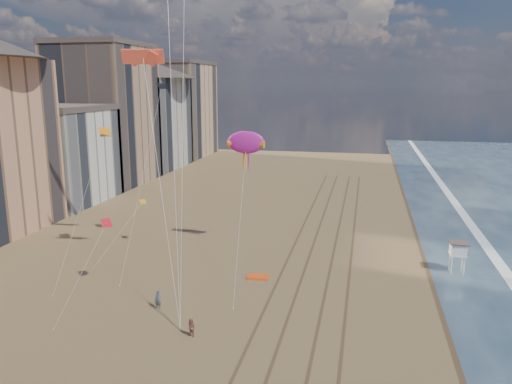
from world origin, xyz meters
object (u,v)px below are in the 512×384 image
show_kite (246,143)px  kite_flyer_a (158,300)px  lifeguard_stand (458,249)px  kite_flyer_b (191,328)px  grounded_kite (258,277)px

show_kite → kite_flyer_a: size_ratio=11.19×
lifeguard_stand → kite_flyer_a: size_ratio=1.91×
kite_flyer_a → kite_flyer_b: 6.45m
grounded_kite → kite_flyer_a: (-7.44, -9.49, 0.80)m
kite_flyer_a → grounded_kite: bearing=53.2°
grounded_kite → show_kite: (-3.27, 8.20, 13.55)m
show_kite → kite_flyer_b: show_kite is taller
grounded_kite → kite_flyer_a: 12.08m
kite_flyer_a → kite_flyer_b: size_ratio=1.14×
lifeguard_stand → kite_flyer_b: bearing=-139.9°
show_kite → kite_flyer_b: bearing=-88.4°
grounded_kite → show_kite: show_kite is taller
kite_flyer_a → kite_flyer_b: kite_flyer_a is taller
kite_flyer_a → kite_flyer_b: bearing=-40.8°
show_kite → kite_flyer_a: bearing=-103.3°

